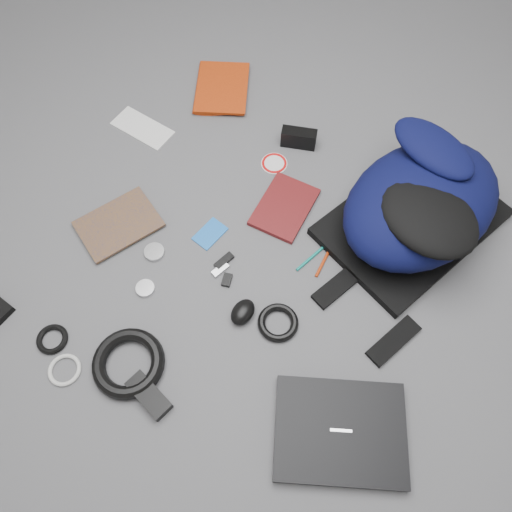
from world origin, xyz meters
The scene contains 23 objects.
ground centered at (0.00, 0.00, 0.00)m, with size 4.00×4.00×0.00m, color #4F4F51.
backpack centered at (0.33, 0.32, 0.11)m, with size 0.37×0.54×0.23m, color black, non-canonical shape.
laptop centered at (0.40, -0.30, 0.02)m, with size 0.31×0.24×0.03m, color black.
textbook_red centered at (-0.50, 0.46, 0.01)m, with size 0.17×0.23×0.03m, color #952808.
comic_book centered at (-0.47, -0.07, 0.01)m, with size 0.16×0.22×0.02m, color #A4660B.
envelope centered at (-0.56, 0.23, 0.00)m, with size 0.20×0.09×0.00m, color silver.
dvd_case centered at (-0.01, 0.19, 0.01)m, with size 0.14×0.20×0.02m, color #460D0E.
compact_camera centered at (-0.09, 0.42, 0.03)m, with size 0.11×0.04×0.06m, color black.
sticker_disc centered at (-0.12, 0.32, 0.00)m, with size 0.08×0.08×0.00m, color white.
pen_teal centered at (0.14, 0.09, 0.00)m, with size 0.01×0.01×0.14m, color #0D786C.
pen_red centered at (0.17, 0.11, 0.00)m, with size 0.01×0.01×0.16m, color #A5300C.
id_badge centered at (-0.16, 0.00, 0.00)m, with size 0.06×0.09×0.00m, color blue.
usb_black centered at (-0.07, -0.05, 0.01)m, with size 0.02×0.06×0.01m, color black.
usb_silver centered at (-0.07, -0.08, 0.01)m, with size 0.02×0.05×0.01m, color #B5B5B7.
key_fob centered at (-0.04, -0.10, 0.01)m, with size 0.02×0.04×0.01m, color black.
mouse centered at (0.05, -0.16, 0.02)m, with size 0.06×0.08×0.04m, color black.
headphone_left centered at (-0.21, -0.23, 0.01)m, with size 0.05×0.05×0.01m, color silver.
headphone_right centered at (-0.26, -0.13, 0.01)m, with size 0.06×0.06×0.01m, color #B4B5B7.
cable_coil centered at (0.15, -0.14, 0.01)m, with size 0.11×0.11×0.02m, color black.
power_brick centered at (-0.04, -0.46, 0.01)m, with size 0.12×0.05×0.03m, color black.
power_cord_coil centered at (-0.13, -0.42, 0.02)m, with size 0.18×0.18×0.04m, color black.
earbud_coil centered at (-0.34, -0.47, 0.01)m, with size 0.08×0.08×0.02m, color black.
white_cable_coil centered at (-0.26, -0.51, 0.01)m, with size 0.08×0.08×0.01m, color beige.
Camera 1 is at (0.32, -0.55, 1.25)m, focal length 35.00 mm.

